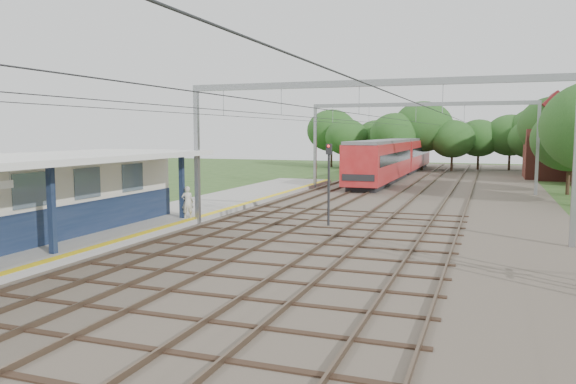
% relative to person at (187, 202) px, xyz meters
% --- Properties ---
extents(ground, '(160.00, 160.00, 0.00)m').
position_rel_person_xyz_m(ground, '(5.60, -15.00, -1.17)').
color(ground, '#2D4C1E').
rests_on(ground, ground).
extents(ballast_bed, '(18.00, 90.00, 0.10)m').
position_rel_person_xyz_m(ballast_bed, '(9.60, 15.00, -1.12)').
color(ballast_bed, '#473D33').
rests_on(ballast_bed, ground).
extents(platform, '(5.00, 52.00, 0.35)m').
position_rel_person_xyz_m(platform, '(-1.90, -1.00, -0.99)').
color(platform, gray).
rests_on(platform, ground).
extents(yellow_stripe, '(0.45, 52.00, 0.01)m').
position_rel_person_xyz_m(yellow_stripe, '(0.35, -1.00, -0.81)').
color(yellow_stripe, yellow).
rests_on(yellow_stripe, platform).
extents(station_building, '(3.41, 18.00, 3.40)m').
position_rel_person_xyz_m(station_building, '(-3.28, -8.00, 0.88)').
color(station_building, beige).
rests_on(station_building, platform).
extents(canopy, '(6.40, 20.00, 3.44)m').
position_rel_person_xyz_m(canopy, '(-2.17, -9.00, 2.48)').
color(canopy, '#13203C').
rests_on(canopy, platform).
extents(rail_tracks, '(11.80, 88.00, 0.15)m').
position_rel_person_xyz_m(rail_tracks, '(7.10, 15.00, -0.99)').
color(rail_tracks, brown).
rests_on(rail_tracks, ballast_bed).
extents(catenary_system, '(17.22, 88.00, 7.00)m').
position_rel_person_xyz_m(catenary_system, '(8.99, 10.28, 4.35)').
color(catenary_system, gray).
rests_on(catenary_system, ground).
extents(tree_band, '(31.72, 30.88, 8.82)m').
position_rel_person_xyz_m(tree_band, '(9.44, 42.12, 3.75)').
color(tree_band, '#382619').
rests_on(tree_band, ground).
extents(house_far, '(8.00, 6.12, 8.66)m').
position_rel_person_xyz_m(house_far, '(21.60, 37.00, 2.07)').
color(house_far, brown).
rests_on(house_far, ground).
extents(person, '(0.70, 0.60, 1.63)m').
position_rel_person_xyz_m(person, '(0.00, 0.00, 0.00)').
color(person, beige).
rests_on(person, platform).
extents(train, '(2.96, 36.89, 3.89)m').
position_rel_person_xyz_m(train, '(5.10, 34.86, 1.00)').
color(train, black).
rests_on(train, ballast_bed).
extents(signal_post, '(0.30, 0.26, 4.13)m').
position_rel_person_xyz_m(signal_post, '(6.95, 1.69, 1.39)').
color(signal_post, black).
rests_on(signal_post, ground).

